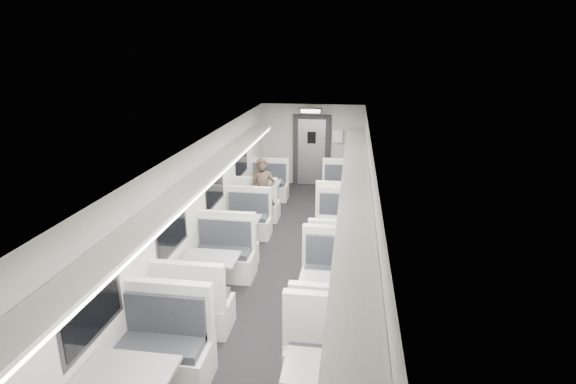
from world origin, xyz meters
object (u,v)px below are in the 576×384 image
(booth_right_b, at_px, (339,238))
(vestibule_door, at_px, (312,151))
(exit_sign, at_px, (311,111))
(booth_left_c, at_px, (211,278))
(booth_right_a, at_px, (342,202))
(booth_left_a, at_px, (264,195))
(booth_right_c, at_px, (332,306))
(booth_left_b, at_px, (240,234))
(passenger, at_px, (263,193))

(booth_right_b, xyz_separation_m, vestibule_door, (-1.00, 4.75, 0.66))
(booth_right_b, height_order, exit_sign, exit_sign)
(booth_left_c, bearing_deg, booth_right_a, 63.77)
(booth_right_a, height_order, exit_sign, exit_sign)
(booth_left_a, height_order, booth_right_c, booth_right_c)
(booth_left_b, xyz_separation_m, booth_right_c, (2.00, -2.47, 0.05))
(booth_left_c, xyz_separation_m, exit_sign, (1.00, 6.21, 1.89))
(exit_sign, bearing_deg, booth_right_c, -81.60)
(passenger, relative_size, exit_sign, 2.61)
(booth_left_a, xyz_separation_m, passenger, (0.21, -1.18, 0.44))
(vestibule_door, relative_size, exit_sign, 3.39)
(booth_right_c, distance_m, vestibule_door, 7.36)
(booth_left_c, xyz_separation_m, booth_right_b, (2.00, 1.95, -0.01))
(passenger, bearing_deg, booth_left_b, -100.31)
(booth_left_b, height_order, passenger, passenger)
(booth_left_a, bearing_deg, booth_left_c, -90.00)
(booth_right_b, bearing_deg, passenger, 143.84)
(booth_left_c, relative_size, passenger, 1.34)
(exit_sign, bearing_deg, vestibule_door, 90.00)
(booth_right_c, xyz_separation_m, vestibule_door, (-1.00, 7.26, 0.63))
(booth_left_b, height_order, booth_right_c, booth_right_c)
(booth_left_a, bearing_deg, booth_right_b, -51.18)
(booth_left_b, distance_m, exit_sign, 4.82)
(booth_left_c, bearing_deg, passenger, 86.27)
(booth_left_a, relative_size, booth_left_b, 1.02)
(booth_right_b, xyz_separation_m, passenger, (-1.79, 1.31, 0.43))
(exit_sign, bearing_deg, passenger, -104.93)
(booth_left_b, relative_size, booth_right_c, 0.89)
(booth_left_b, bearing_deg, exit_sign, 76.93)
(booth_left_b, xyz_separation_m, booth_right_a, (2.00, 2.16, 0.04))
(booth_left_c, bearing_deg, booth_left_b, 90.00)
(booth_left_c, bearing_deg, vestibule_door, 81.51)
(booth_right_b, relative_size, vestibule_door, 1.00)
(booth_left_b, relative_size, booth_left_c, 0.92)
(booth_right_c, bearing_deg, booth_left_a, 111.80)
(booth_left_c, relative_size, vestibule_door, 1.04)
(booth_right_b, height_order, vestibule_door, vestibule_door)
(booth_right_b, xyz_separation_m, booth_right_c, (0.00, -2.51, 0.03))
(passenger, xyz_separation_m, vestibule_door, (0.79, 3.44, 0.23))
(booth_left_a, xyz_separation_m, vestibule_door, (1.00, 2.26, 0.67))
(booth_right_a, bearing_deg, exit_sign, 114.96)
(booth_left_b, distance_m, booth_left_c, 1.90)
(booth_right_a, relative_size, vestibule_door, 1.08)
(booth_left_c, distance_m, booth_right_b, 2.79)
(booth_left_b, bearing_deg, booth_right_c, -50.99)
(booth_left_a, relative_size, exit_sign, 3.31)
(booth_right_a, bearing_deg, vestibule_door, 110.78)
(booth_left_c, bearing_deg, exit_sign, 80.85)
(booth_right_a, distance_m, passenger, 2.00)
(passenger, bearing_deg, booth_left_a, 98.79)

